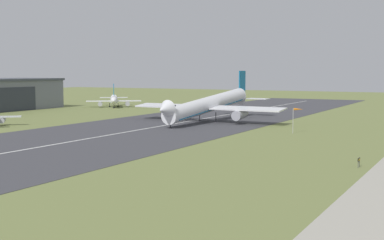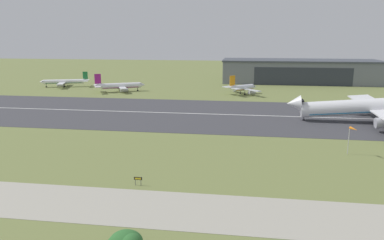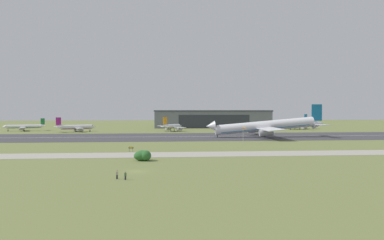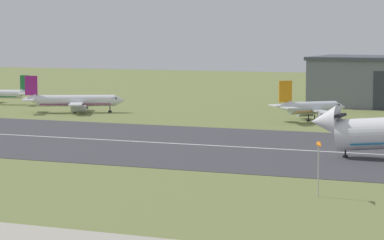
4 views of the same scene
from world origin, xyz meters
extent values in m
plane|color=olive|center=(0.00, 51.46, 0.00)|extent=(656.78, 656.78, 0.00)
cube|color=#3D3D42|center=(0.00, 102.92, 0.03)|extent=(416.78, 54.21, 0.06)
cube|color=silver|center=(0.00, 102.92, 0.07)|extent=(375.10, 0.70, 0.01)
cube|color=#A8A393|center=(0.00, 29.99, 0.03)|extent=(312.59, 12.99, 0.05)
cube|color=slate|center=(44.53, 197.83, 6.04)|extent=(86.23, 26.32, 12.08)
cube|color=#424751|center=(44.53, 197.83, 12.53)|extent=(87.23, 27.32, 0.90)
cube|color=#2D333D|center=(44.53, 184.62, 4.83)|extent=(51.74, 0.12, 9.66)
cylinder|color=white|center=(56.37, 96.83, 5.56)|extent=(49.15, 5.60, 8.96)
cone|color=white|center=(29.78, 97.25, 5.56)|extent=(4.82, 4.91, 5.18)
cube|color=black|center=(32.17, 97.21, 6.53)|extent=(1.20, 4.13, 0.53)
cube|color=#146B9E|center=(56.37, 96.83, 4.23)|extent=(43.89, 5.28, 3.93)
cube|color=white|center=(55.61, 110.69, 4.71)|extent=(7.44, 22.96, 1.00)
cylinder|color=#A8A8B2|center=(54.17, 108.88, 2.97)|extent=(6.56, 3.10, 3.52)
cylinder|color=black|center=(33.15, 97.20, 1.57)|extent=(0.24, 0.24, 3.14)
cylinder|color=black|center=(33.15, 97.20, 0.22)|extent=(0.84, 0.84, 0.44)
cylinder|color=black|center=(55.94, 99.74, 1.57)|extent=(0.24, 0.24, 3.14)
cylinder|color=black|center=(55.94, 99.74, 0.22)|extent=(0.84, 0.84, 0.44)
cylinder|color=black|center=(55.85, 93.94, 1.57)|extent=(0.24, 0.24, 3.14)
cylinder|color=black|center=(55.85, 93.94, 0.22)|extent=(0.84, 0.84, 0.44)
cylinder|color=white|center=(-45.32, 149.13, 2.89)|extent=(18.02, 10.83, 2.72)
cone|color=white|center=(-35.83, 153.87, 2.89)|extent=(3.41, 3.53, 2.72)
cone|color=white|center=(-55.19, 144.20, 3.38)|extent=(4.02, 3.66, 2.45)
cube|color=black|center=(-37.04, 153.27, 3.43)|extent=(2.02, 2.56, 0.44)
cube|color=#991E7A|center=(-45.32, 149.13, 2.14)|extent=(16.28, 9.87, 0.20)
cube|color=white|center=(-42.74, 144.80, 2.41)|extent=(5.91, 7.87, 0.40)
cylinder|color=#A8A8B2|center=(-42.48, 145.58, 1.32)|extent=(3.92, 3.09, 1.69)
cube|color=white|center=(-47.24, 153.79, 2.41)|extent=(5.91, 7.87, 0.40)
cylinder|color=#A8A8B2|center=(-46.45, 153.53, 1.32)|extent=(3.92, 3.09, 1.69)
cube|color=#991E7A|center=(-54.75, 144.42, 6.57)|extent=(2.78, 1.58, 4.63)
cube|color=white|center=(-53.56, 141.16, 3.30)|extent=(4.18, 4.89, 0.24)
cube|color=white|center=(-56.65, 147.32, 3.30)|extent=(4.18, 4.89, 0.24)
cylinder|color=black|center=(-38.00, 152.79, 0.76)|extent=(0.24, 0.24, 1.53)
cylinder|color=black|center=(-38.00, 152.79, 0.22)|extent=(0.84, 0.84, 0.44)
cylinder|color=black|center=(-44.71, 147.61, 0.76)|extent=(0.24, 0.24, 1.53)
cylinder|color=black|center=(-44.71, 147.61, 0.22)|extent=(0.84, 0.84, 0.44)
cylinder|color=black|center=(-46.17, 150.53, 0.76)|extent=(0.24, 0.24, 1.53)
cylinder|color=black|center=(-46.17, 150.53, 0.22)|extent=(0.84, 0.84, 0.44)
cylinder|color=silver|center=(13.26, 149.36, 3.10)|extent=(9.80, 8.90, 2.69)
cone|color=silver|center=(18.21, 153.57, 3.10)|extent=(3.58, 3.61, 2.69)
cone|color=silver|center=(8.00, 144.90, 3.58)|extent=(4.02, 3.93, 2.42)
cube|color=black|center=(17.19, 152.71, 3.64)|extent=(2.32, 2.45, 0.44)
cube|color=orange|center=(13.26, 149.36, 2.36)|extent=(8.91, 8.11, 0.20)
cube|color=silver|center=(17.35, 144.87, 2.63)|extent=(7.66, 8.51, 0.40)
cylinder|color=#A8A8B2|center=(17.17, 145.71, 1.55)|extent=(3.74, 3.53, 1.67)
cube|color=silver|center=(9.48, 154.13, 2.63)|extent=(7.66, 8.51, 0.40)
cylinder|color=#A8A8B2|center=(10.28, 153.81, 1.55)|extent=(3.74, 3.53, 1.67)
cube|color=orange|center=(8.37, 145.21, 6.73)|extent=(2.41, 2.11, 4.57)
cube|color=silver|center=(10.26, 142.36, 3.50)|extent=(4.61, 4.79, 0.24)
cube|color=silver|center=(5.86, 147.54, 3.50)|extent=(4.61, 4.79, 0.24)
cylinder|color=black|center=(16.37, 152.01, 0.88)|extent=(0.24, 0.24, 1.76)
cylinder|color=black|center=(16.37, 152.01, 0.22)|extent=(0.84, 0.84, 0.44)
cylinder|color=black|center=(14.08, 147.95, 0.88)|extent=(0.24, 0.24, 1.76)
cylinder|color=black|center=(14.08, 147.95, 0.22)|extent=(0.84, 0.84, 0.44)
cylinder|color=black|center=(11.99, 150.41, 0.88)|extent=(0.24, 0.24, 1.76)
cylinder|color=black|center=(11.99, 150.41, 0.22)|extent=(0.84, 0.84, 0.44)
cylinder|color=white|center=(-80.45, 160.99, 2.83)|extent=(20.17, 8.04, 2.29)
cone|color=white|center=(-91.19, 157.77, 2.83)|extent=(2.63, 2.79, 2.29)
cone|color=white|center=(-69.38, 164.30, 3.24)|extent=(3.23, 2.76, 2.06)
cube|color=black|center=(-90.10, 158.09, 3.29)|extent=(1.61, 2.18, 0.44)
cube|color=#1E7238|center=(-80.45, 160.99, 2.20)|extent=(18.18, 7.34, 0.20)
cube|color=white|center=(-82.38, 166.02, 2.43)|extent=(5.32, 8.96, 0.40)
cylinder|color=#A8A8B2|center=(-82.76, 165.19, 1.47)|extent=(3.26, 2.22, 1.42)
cube|color=white|center=(-79.30, 155.72, 2.43)|extent=(5.32, 8.96, 0.40)
cylinder|color=#A8A8B2|center=(-80.07, 156.20, 1.47)|extent=(3.26, 2.22, 1.42)
cube|color=#1E7238|center=(-69.77, 164.19, 5.92)|extent=(2.47, 0.98, 3.89)
cube|color=white|center=(-70.22, 167.08, 3.17)|extent=(3.10, 3.98, 0.24)
cube|color=white|center=(-68.56, 161.52, 3.17)|extent=(3.10, 3.98, 0.24)
cylinder|color=black|center=(-89.05, 158.41, 0.84)|extent=(0.24, 0.24, 1.68)
cylinder|color=black|center=(-89.05, 158.41, 0.22)|extent=(0.84, 0.84, 0.44)
cylinder|color=black|center=(-80.75, 162.33, 0.84)|extent=(0.24, 0.24, 1.68)
cylinder|color=black|center=(-80.75, 162.33, 0.22)|extent=(0.84, 0.84, 0.44)
cylinder|color=black|center=(-79.96, 159.70, 0.84)|extent=(0.24, 0.24, 1.68)
cylinder|color=black|center=(-79.96, 159.70, 0.22)|extent=(0.84, 0.84, 0.44)
cylinder|color=#B7B7BC|center=(38.19, 63.35, 3.27)|extent=(0.14, 0.14, 6.54)
cone|color=orange|center=(38.71, 62.11, 6.29)|extent=(1.47, 2.45, 0.60)
cylinder|color=#4C4C51|center=(-4.75, 38.57, 0.53)|extent=(0.10, 0.10, 1.06)
cylinder|color=#4C4C51|center=(-3.69, 38.57, 0.53)|extent=(0.10, 0.10, 1.06)
cube|color=black|center=(-4.22, 38.57, 1.33)|extent=(1.51, 0.12, 0.53)
cube|color=yellow|center=(-4.22, 38.51, 1.33)|extent=(1.15, 0.02, 0.32)
camera|label=1|loc=(-95.38, 21.49, 16.09)|focal=50.00mm
camera|label=2|loc=(14.74, -23.07, 26.74)|focal=35.00mm
camera|label=3|loc=(4.94, -82.99, 13.79)|focal=35.00mm
camera|label=4|loc=(66.26, -39.13, 19.29)|focal=85.00mm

